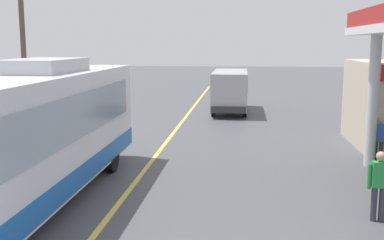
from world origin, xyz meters
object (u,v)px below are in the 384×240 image
coach_bus_main (30,139)px  pedestrian_near_pump (379,138)px  pedestrian_by_shop (379,182)px  minibus_opposing_lane (230,88)px

coach_bus_main → pedestrian_near_pump: size_ratio=6.65×
coach_bus_main → pedestrian_by_shop: bearing=-1.6°
coach_bus_main → pedestrian_by_shop: size_ratio=6.65×
coach_bus_main → minibus_opposing_lane: (4.56, 17.19, -0.25)m
pedestrian_near_pump → pedestrian_by_shop: same height
minibus_opposing_lane → pedestrian_near_pump: size_ratio=3.69×
coach_bus_main → pedestrian_near_pump: (9.89, 5.08, -0.79)m
minibus_opposing_lane → pedestrian_by_shop: minibus_opposing_lane is taller
pedestrian_by_shop → minibus_opposing_lane: bearing=102.5°
pedestrian_near_pump → coach_bus_main: bearing=-152.8°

